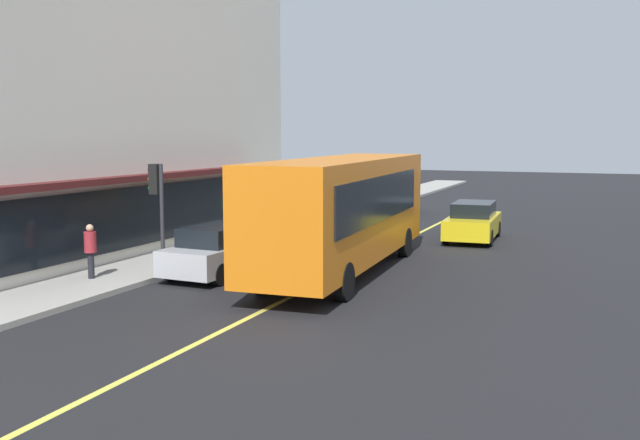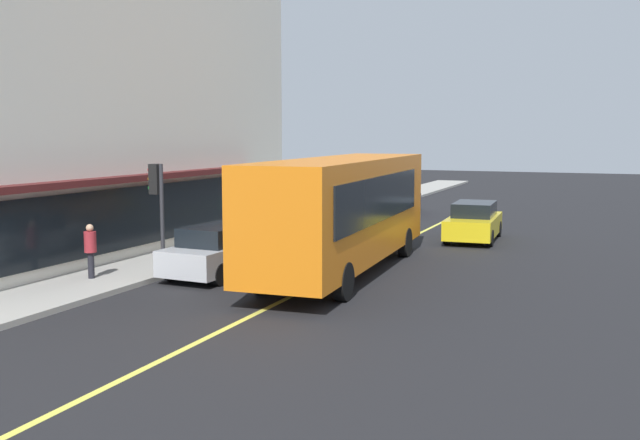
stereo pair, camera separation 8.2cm
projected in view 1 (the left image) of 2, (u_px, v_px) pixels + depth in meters
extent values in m
plane|color=black|center=(365.00, 260.00, 24.29)|extent=(120.00, 120.00, 0.00)
cube|color=#9E9B93|center=(218.00, 248.00, 26.46)|extent=(80.00, 2.68, 0.15)
cube|color=#D8D14C|center=(365.00, 260.00, 24.29)|extent=(36.00, 0.16, 0.01)
cube|color=#4C1919|center=(134.00, 178.00, 23.44)|extent=(16.25, 0.70, 0.20)
cube|color=black|center=(130.00, 217.00, 23.68)|extent=(13.93, 0.08, 2.00)
cube|color=orange|center=(343.00, 208.00, 21.78)|extent=(11.12, 3.11, 3.00)
cube|color=black|center=(387.00, 184.00, 26.84)|extent=(0.24, 2.10, 1.80)
cube|color=black|center=(301.00, 196.00, 21.87)|extent=(8.79, 0.55, 1.32)
cube|color=black|center=(382.00, 198.00, 21.03)|extent=(8.79, 0.55, 1.32)
cube|color=#0CF259|center=(388.00, 160.00, 26.80)|extent=(0.19, 1.90, 0.36)
cube|color=#2D2D33|center=(387.00, 227.00, 27.13)|extent=(0.29, 2.41, 0.40)
cylinder|color=black|center=(343.00, 239.00, 25.62)|extent=(1.02, 0.35, 1.00)
cylinder|color=black|center=(405.00, 242.00, 24.88)|extent=(1.02, 0.35, 1.00)
cylinder|color=black|center=(263.00, 276.00, 19.03)|extent=(1.02, 0.35, 1.00)
cylinder|color=black|center=(344.00, 282.00, 18.29)|extent=(1.02, 0.35, 1.00)
cylinder|color=#2D2D33|center=(162.00, 218.00, 21.40)|extent=(0.12, 0.12, 3.20)
cube|color=black|center=(155.00, 179.00, 21.34)|extent=(0.30, 0.30, 0.90)
sphere|color=red|center=(150.00, 170.00, 21.38)|extent=(0.18, 0.18, 0.18)
sphere|color=orange|center=(151.00, 179.00, 21.41)|extent=(0.18, 0.18, 0.18)
sphere|color=green|center=(151.00, 188.00, 21.44)|extent=(0.18, 0.18, 0.18)
cube|color=#B7BABF|center=(223.00, 255.00, 21.70)|extent=(4.39, 2.02, 0.75)
cube|color=black|center=(219.00, 234.00, 21.49)|extent=(2.48, 1.64, 0.55)
cylinder|color=black|center=(226.00, 255.00, 23.35)|extent=(0.65, 0.25, 0.64)
cylinder|color=black|center=(270.00, 259.00, 22.65)|extent=(0.65, 0.25, 0.64)
cylinder|color=black|center=(172.00, 270.00, 20.81)|extent=(0.65, 0.25, 0.64)
cylinder|color=black|center=(220.00, 275.00, 20.11)|extent=(0.65, 0.25, 0.64)
cube|color=yellow|center=(473.00, 226.00, 28.70)|extent=(4.38, 2.01, 0.75)
cube|color=black|center=(474.00, 209.00, 28.76)|extent=(2.48, 1.63, 0.55)
cylinder|color=black|center=(489.00, 238.00, 27.13)|extent=(0.65, 0.25, 0.64)
cylinder|color=black|center=(446.00, 236.00, 27.67)|extent=(0.65, 0.25, 0.64)
cylinder|color=black|center=(497.00, 229.00, 29.78)|extent=(0.65, 0.25, 0.64)
cylinder|color=black|center=(458.00, 227.00, 30.33)|extent=(0.65, 0.25, 0.64)
cube|color=navy|center=(395.00, 203.00, 38.20)|extent=(4.39, 2.04, 0.75)
cube|color=black|center=(395.00, 191.00, 37.98)|extent=(2.49, 1.65, 0.55)
cylinder|color=black|center=(386.00, 205.00, 39.83)|extent=(0.65, 0.26, 0.64)
cylinder|color=black|center=(416.00, 206.00, 39.29)|extent=(0.65, 0.26, 0.64)
cylinder|color=black|center=(373.00, 210.00, 37.17)|extent=(0.65, 0.26, 0.64)
cylinder|color=black|center=(404.00, 211.00, 36.63)|extent=(0.65, 0.26, 0.64)
cylinder|color=black|center=(266.00, 221.00, 30.59)|extent=(0.18, 0.18, 0.75)
cylinder|color=#26723F|center=(266.00, 206.00, 30.51)|extent=(0.34, 0.34, 0.60)
sphere|color=tan|center=(266.00, 196.00, 30.46)|extent=(0.21, 0.21, 0.21)
cylinder|color=black|center=(91.00, 265.00, 20.40)|extent=(0.18, 0.18, 0.75)
cylinder|color=maroon|center=(90.00, 242.00, 20.32)|extent=(0.34, 0.34, 0.59)
sphere|color=tan|center=(90.00, 228.00, 20.27)|extent=(0.21, 0.21, 0.21)
cylinder|color=black|center=(332.00, 208.00, 35.75)|extent=(0.18, 0.18, 0.84)
cylinder|color=#26723F|center=(332.00, 193.00, 35.66)|extent=(0.34, 0.34, 0.67)
sphere|color=tan|center=(332.00, 184.00, 35.60)|extent=(0.23, 0.23, 0.23)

